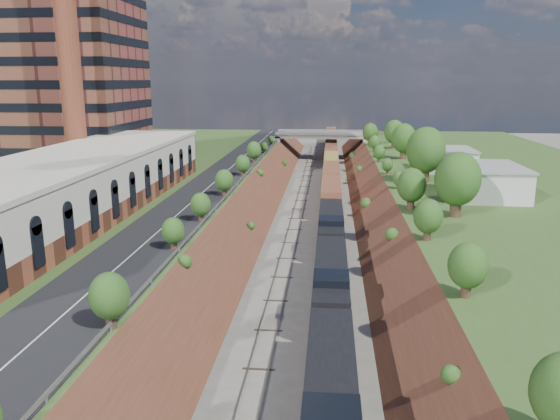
{
  "coord_description": "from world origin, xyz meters",
  "views": [
    {
      "loc": [
        2.24,
        -23.47,
        20.61
      ],
      "look_at": [
        -3.31,
        37.23,
        6.0
      ],
      "focal_mm": 35.0,
      "sensor_mm": 36.0,
      "label": 1
    }
  ],
  "objects": [
    {
      "name": "commercial_building",
      "position": [
        -28.0,
        38.0,
        8.51
      ],
      "size": [
        14.3,
        62.3,
        7.0
      ],
      "color": "brown",
      "rests_on": "platform_left"
    },
    {
      "name": "overpass",
      "position": [
        0.0,
        122.0,
        4.92
      ],
      "size": [
        24.5,
        8.3,
        7.4
      ],
      "color": "gray",
      "rests_on": "ground"
    },
    {
      "name": "tree_left_crest",
      "position": [
        -11.8,
        20.0,
        7.04
      ],
      "size": [
        2.45,
        2.45,
        3.55
      ],
      "color": "#473323",
      "rests_on": "platform_left"
    },
    {
      "name": "road",
      "position": [
        -15.5,
        60.0,
        5.05
      ],
      "size": [
        8.0,
        180.0,
        0.1
      ],
      "primitive_type": "cube",
      "color": "black",
      "rests_on": "platform_left"
    },
    {
      "name": "white_building_near",
      "position": [
        23.5,
        52.0,
        7.0
      ],
      "size": [
        9.0,
        12.0,
        4.0
      ],
      "primitive_type": "cube",
      "color": "silver",
      "rests_on": "platform_right"
    },
    {
      "name": "platform_left",
      "position": [
        -33.0,
        60.0,
        2.5
      ],
      "size": [
        44.0,
        180.0,
        5.0
      ],
      "primitive_type": "cube",
      "color": "#3D5724",
      "rests_on": "ground"
    },
    {
      "name": "rail_right_track",
      "position": [
        2.6,
        60.0,
        0.09
      ],
      "size": [
        1.58,
        180.0,
        0.18
      ],
      "primitive_type": "cube",
      "color": "gray",
      "rests_on": "ground"
    },
    {
      "name": "embankment_left",
      "position": [
        -11.0,
        60.0,
        0.0
      ],
      "size": [
        10.0,
        180.0,
        10.0
      ],
      "primitive_type": "cube",
      "rotation": [
        0.0,
        0.79,
        0.0
      ],
      "color": "brown",
      "rests_on": "ground"
    },
    {
      "name": "smokestack",
      "position": [
        -36.0,
        56.0,
        25.0
      ],
      "size": [
        3.2,
        3.2,
        40.0
      ],
      "primitive_type": "cylinder",
      "color": "brown",
      "rests_on": "platform_left"
    },
    {
      "name": "rail_left_track",
      "position": [
        -2.6,
        60.0,
        0.09
      ],
      "size": [
        1.58,
        180.0,
        0.18
      ],
      "primitive_type": "cube",
      "color": "gray",
      "rests_on": "ground"
    },
    {
      "name": "freight_train",
      "position": [
        2.6,
        85.86,
        2.64
      ],
      "size": [
        3.08,
        173.1,
        4.59
      ],
      "color": "black",
      "rests_on": "ground"
    },
    {
      "name": "embankment_right",
      "position": [
        11.0,
        60.0,
        0.0
      ],
      "size": [
        10.0,
        180.0,
        10.0
      ],
      "primitive_type": "cube",
      "rotation": [
        0.0,
        0.79,
        0.0
      ],
      "color": "brown",
      "rests_on": "ground"
    },
    {
      "name": "highrise_tower",
      "position": [
        -44.0,
        72.0,
        32.88
      ],
      "size": [
        22.0,
        22.0,
        53.9
      ],
      "color": "brown",
      "rests_on": "platform_left"
    },
    {
      "name": "white_building_far",
      "position": [
        23.0,
        74.0,
        6.8
      ],
      "size": [
        8.0,
        10.0,
        3.6
      ],
      "primitive_type": "cube",
      "color": "silver",
      "rests_on": "platform_right"
    },
    {
      "name": "guardrail",
      "position": [
        -11.4,
        59.8,
        5.55
      ],
      "size": [
        0.1,
        171.0,
        0.7
      ],
      "color": "#99999E",
      "rests_on": "platform_left"
    },
    {
      "name": "tree_right_large",
      "position": [
        17.0,
        40.0,
        9.38
      ],
      "size": [
        5.25,
        5.25,
        7.61
      ],
      "color": "#473323",
      "rests_on": "platform_right"
    },
    {
      "name": "platform_right",
      "position": [
        33.0,
        60.0,
        2.5
      ],
      "size": [
        44.0,
        180.0,
        5.0
      ],
      "primitive_type": "cube",
      "color": "#3D5724",
      "rests_on": "ground"
    }
  ]
}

